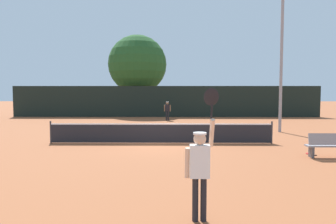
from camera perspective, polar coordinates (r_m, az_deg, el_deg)
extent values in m
plane|color=#9E5633|center=(15.38, -1.30, -5.64)|extent=(120.00, 120.00, 0.00)
cube|color=#232328|center=(15.31, -1.30, -3.89)|extent=(10.69, 0.03, 0.91)
cube|color=white|center=(15.26, -1.30, -2.19)|extent=(10.69, 0.04, 0.06)
cylinder|color=#333338|center=(16.37, -20.37, -3.41)|extent=(0.08, 0.08, 1.07)
cylinder|color=#333338|center=(16.05, 18.18, -3.51)|extent=(0.08, 0.08, 1.07)
cube|color=black|center=(30.47, -0.36, 1.91)|extent=(29.60, 0.12, 2.99)
cube|color=white|center=(6.20, 5.72, -8.81)|extent=(0.38, 0.22, 0.64)
sphere|color=beige|center=(6.12, 5.75, -4.84)|extent=(0.24, 0.24, 0.24)
cylinder|color=white|center=(6.11, 5.76, -3.87)|extent=(0.26, 0.26, 0.04)
cylinder|color=black|center=(6.40, 4.93, -15.39)|extent=(0.12, 0.12, 0.86)
cylinder|color=black|center=(6.42, 6.41, -15.36)|extent=(0.12, 0.12, 0.86)
cylinder|color=beige|center=(6.19, 3.48, -9.13)|extent=(0.09, 0.18, 0.61)
cylinder|color=beige|center=(6.22, 7.89, -3.75)|extent=(0.09, 0.34, 0.58)
cylinder|color=black|center=(6.24, 7.85, 0.06)|extent=(0.04, 0.11, 0.28)
ellipsoid|color=black|center=(6.29, 7.81, 2.73)|extent=(0.30, 0.13, 0.36)
cube|color=black|center=(26.90, -0.11, 0.77)|extent=(0.38, 0.22, 0.58)
sphere|color=#8C6647|center=(26.88, -0.11, 1.62)|extent=(0.22, 0.22, 0.22)
cylinder|color=white|center=(26.87, -0.11, 1.82)|extent=(0.23, 0.23, 0.04)
cylinder|color=black|center=(26.94, -0.28, -0.69)|extent=(0.12, 0.12, 0.79)
cylinder|color=black|center=(26.94, 0.06, -0.69)|extent=(0.12, 0.12, 0.79)
cylinder|color=#8C6647|center=(26.90, -0.63, 0.70)|extent=(0.09, 0.17, 0.56)
cylinder|color=#8C6647|center=(26.90, 0.40, 0.70)|extent=(0.09, 0.16, 0.56)
sphere|color=#CCE033|center=(19.25, 2.70, -3.62)|extent=(0.07, 0.07, 0.07)
cylinder|color=black|center=(13.72, 24.68, -7.08)|extent=(0.28, 0.04, 0.04)
ellipsoid|color=red|center=(14.00, 24.14, -6.85)|extent=(0.28, 0.36, 0.04)
cube|color=gray|center=(13.56, 27.16, -5.43)|extent=(1.80, 0.40, 0.06)
cube|color=gray|center=(13.36, 27.54, -4.36)|extent=(1.80, 0.12, 0.44)
cube|color=#4C4C51|center=(13.30, 24.41, -6.51)|extent=(0.08, 0.36, 0.45)
cylinder|color=gray|center=(20.57, 19.73, 7.98)|extent=(0.18, 0.18, 8.19)
cylinder|color=brown|center=(33.87, -5.49, 2.10)|extent=(0.56, 0.56, 3.01)
sphere|color=#235123|center=(33.96, -5.53, 8.54)|extent=(6.15, 6.15, 6.15)
cube|color=#B7B7BC|center=(39.38, -11.01, 0.98)|extent=(1.99, 4.24, 0.90)
cube|color=#2D333D|center=(39.06, -11.11, 2.09)|extent=(1.75, 2.24, 0.64)
cylinder|color=black|center=(40.94, -11.78, 0.66)|extent=(0.22, 0.60, 0.60)
cylinder|color=black|center=(40.61, -9.43, 0.66)|extent=(0.22, 0.60, 0.60)
cylinder|color=black|center=(38.22, -12.67, 0.42)|extent=(0.22, 0.60, 0.60)
cylinder|color=black|center=(37.86, -10.17, 0.42)|extent=(0.22, 0.60, 0.60)
cube|color=white|center=(38.12, 9.67, 0.90)|extent=(2.16, 4.31, 0.90)
cube|color=#2D333D|center=(37.79, 9.76, 2.05)|extent=(1.83, 2.30, 0.64)
cylinder|color=black|center=(39.40, 8.12, 0.58)|extent=(0.22, 0.60, 0.60)
cylinder|color=black|center=(39.66, 10.56, 0.57)|extent=(0.22, 0.60, 0.60)
cylinder|color=black|center=(36.63, 8.70, 0.33)|extent=(0.22, 0.60, 0.60)
cylinder|color=black|center=(36.91, 11.31, 0.32)|extent=(0.22, 0.60, 0.60)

